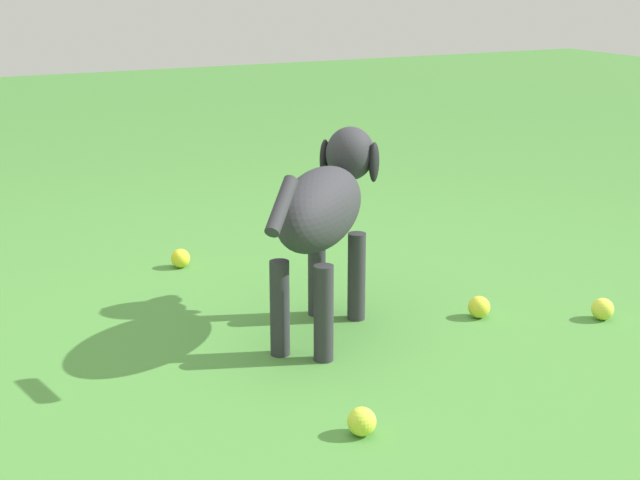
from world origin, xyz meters
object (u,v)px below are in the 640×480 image
object	(u,v)px
dog	(325,208)
tennis_ball_3	(362,422)
tennis_ball_0	(479,307)
tennis_ball_1	(180,258)
tennis_ball_2	(603,309)

from	to	relation	value
dog	tennis_ball_3	size ratio (longest dim) A/B	9.31
dog	tennis_ball_0	size ratio (longest dim) A/B	9.31
tennis_ball_1	tennis_ball_2	world-z (taller)	same
tennis_ball_3	tennis_ball_1	bearing A→B (deg)	88.93
tennis_ball_0	tennis_ball_2	bearing A→B (deg)	-28.97
dog	tennis_ball_1	world-z (taller)	dog
tennis_ball_2	tennis_ball_3	xyz separation A→B (m)	(-0.99, -0.31, 0.00)
dog	tennis_ball_2	world-z (taller)	dog
tennis_ball_0	tennis_ball_1	distance (m)	1.07
tennis_ball_1	tennis_ball_3	distance (m)	1.35
dog	tennis_ball_1	size ratio (longest dim) A/B	9.31
dog	tennis_ball_1	distance (m)	0.83
tennis_ball_2	dog	bearing A→B (deg)	159.16
dog	tennis_ball_0	bearing A→B (deg)	-60.23
tennis_ball_0	tennis_ball_1	xyz separation A→B (m)	(-0.64, 0.86, 0.00)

